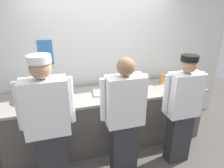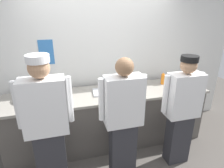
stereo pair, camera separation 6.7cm
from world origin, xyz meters
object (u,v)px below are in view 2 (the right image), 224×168
at_px(sheet_tray, 110,92).
at_px(chefs_knife, 175,89).
at_px(chef_center, 123,118).
at_px(plate_stack_front, 50,101).
at_px(ramekin_yellow_sauce, 54,94).
at_px(deli_cup, 140,86).
at_px(ramekin_red_sauce, 131,90).
at_px(mixing_bowl_steel, 31,96).
at_px(squeeze_bottle_primary, 163,79).
at_px(chef_far_right, 182,109).
at_px(chef_near_left, 47,124).

xyz_separation_m(sheet_tray, chefs_knife, (1.09, -0.16, -0.01)).
xyz_separation_m(chef_center, plate_stack_front, (-0.90, 0.57, 0.08)).
relative_size(ramekin_yellow_sauce, deli_cup, 1.01).
relative_size(sheet_tray, ramekin_red_sauce, 4.98).
relative_size(mixing_bowl_steel, squeeze_bottle_primary, 1.75).
distance_m(mixing_bowl_steel, squeeze_bottle_primary, 2.19).
relative_size(plate_stack_front, chefs_knife, 0.79).
relative_size(chef_far_right, ramekin_yellow_sauce, 15.49).
height_order(chef_far_right, ramekin_red_sauce, chef_far_right).
relative_size(chef_near_left, chef_center, 1.05).
xyz_separation_m(plate_stack_front, sheet_tray, (0.91, 0.15, -0.02)).
bearing_deg(ramekin_yellow_sauce, mixing_bowl_steel, -174.06).
bearing_deg(ramekin_yellow_sauce, sheet_tray, -7.46).
height_order(sheet_tray, ramekin_red_sauce, ramekin_red_sauce).
distance_m(chef_near_left, deli_cup, 1.64).
bearing_deg(chef_near_left, chefs_knife, 15.18).
height_order(chef_near_left, mixing_bowl_steel, chef_near_left).
bearing_deg(ramekin_yellow_sauce, chef_center, -44.76).
bearing_deg(squeeze_bottle_primary, mixing_bowl_steel, -179.18).
relative_size(squeeze_bottle_primary, ramekin_red_sauce, 1.99).
xyz_separation_m(mixing_bowl_steel, ramekin_red_sauce, (1.54, -0.12, -0.03)).
height_order(chef_far_right, mixing_bowl_steel, chef_far_right).
distance_m(sheet_tray, deli_cup, 0.54).
bearing_deg(squeeze_bottle_primary, chef_center, -140.32).
relative_size(chef_near_left, deli_cup, 16.83).
xyz_separation_m(chef_near_left, sheet_tray, (0.93, 0.71, 0.00)).
bearing_deg(chef_far_right, squeeze_bottle_primary, 80.43).
xyz_separation_m(chef_far_right, sheet_tray, (-0.86, 0.71, 0.07)).
height_order(sheet_tray, deli_cup, deli_cup).
distance_m(chef_far_right, sheet_tray, 1.11).
relative_size(squeeze_bottle_primary, ramekin_yellow_sauce, 2.02).
xyz_separation_m(ramekin_red_sauce, deli_cup, (0.19, 0.06, 0.03)).
distance_m(sheet_tray, squeeze_bottle_primary, 1.01).
xyz_separation_m(mixing_bowl_steel, chefs_knife, (2.28, -0.24, -0.05)).
height_order(ramekin_red_sauce, ramekin_yellow_sauce, ramekin_red_sauce).
bearing_deg(squeeze_bottle_primary, chef_far_right, -99.57).
bearing_deg(chef_center, ramekin_yellow_sauce, 135.24).
height_order(plate_stack_front, deli_cup, deli_cup).
bearing_deg(chef_near_left, chef_center, -1.31).
relative_size(plate_stack_front, sheet_tray, 0.41).
distance_m(mixing_bowl_steel, ramekin_yellow_sauce, 0.34).
bearing_deg(chefs_knife, ramekin_red_sauce, 170.84).
relative_size(mixing_bowl_steel, ramekin_red_sauce, 3.48).
xyz_separation_m(plate_stack_front, squeeze_bottle_primary, (1.90, 0.26, 0.07)).
xyz_separation_m(chef_center, squeeze_bottle_primary, (1.01, 0.84, 0.15)).
bearing_deg(chef_near_left, squeeze_bottle_primary, 22.91).
distance_m(plate_stack_front, mixing_bowl_steel, 0.37).
bearing_deg(chef_center, chefs_knife, 27.37).
distance_m(chef_center, plate_stack_front, 1.07).
relative_size(chef_near_left, mixing_bowl_steel, 4.70).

